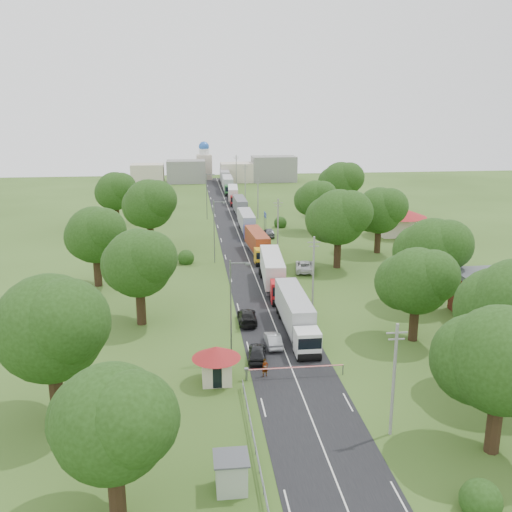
{
  "coord_description": "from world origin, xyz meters",
  "views": [
    {
      "loc": [
        -9.14,
        -71.95,
        24.39
      ],
      "look_at": [
        0.15,
        7.1,
        3.0
      ],
      "focal_mm": 40.0,
      "sensor_mm": 36.0,
      "label": 1
    }
  ],
  "objects": [
    {
      "name": "truck_0",
      "position": [
        1.98,
        -14.47,
        2.18
      ],
      "size": [
        2.6,
        14.82,
        4.11
      ],
      "color": "white",
      "rests_on": "ground"
    },
    {
      "name": "truck_4",
      "position": [
        2.08,
        53.38,
        2.03
      ],
      "size": [
        2.48,
        13.81,
        3.83
      ],
      "color": "silver",
      "rests_on": "ground"
    },
    {
      "name": "distant_town",
      "position": [
        0.68,
        110.0,
        3.49
      ],
      "size": [
        52.0,
        8.0,
        8.0
      ],
      "color": "gray",
      "rests_on": "ground"
    },
    {
      "name": "kiosk",
      "position": [
        -7.0,
        -40.0,
        1.23
      ],
      "size": [
        2.3,
        2.3,
        2.41
      ],
      "color": "#99A593",
      "rests_on": "ground"
    },
    {
      "name": "pole_4",
      "position": [
        5.5,
        77.0,
        4.68
      ],
      "size": [
        1.6,
        0.24,
        9.0
      ],
      "color": "gray",
      "rests_on": "ground"
    },
    {
      "name": "guard_booth",
      "position": [
        -7.2,
        -25.0,
        2.16
      ],
      "size": [
        4.4,
        4.4,
        3.45
      ],
      "color": "beige",
      "rests_on": "ground"
    },
    {
      "name": "road",
      "position": [
        0.0,
        20.0,
        0.0
      ],
      "size": [
        8.0,
        200.0,
        0.04
      ],
      "primitive_type": "cube",
      "color": "black",
      "rests_on": "ground"
    },
    {
      "name": "car_lane_front",
      "position": [
        -3.0,
        -20.84,
        0.75
      ],
      "size": [
        2.33,
        4.61,
        1.51
      ],
      "primitive_type": "imported",
      "rotation": [
        0.0,
        0.0,
        3.01
      ],
      "color": "black",
      "rests_on": "ground"
    },
    {
      "name": "pole_5",
      "position": [
        5.5,
        105.0,
        4.68
      ],
      "size": [
        1.6,
        0.24,
        9.0
      ],
      "color": "gray",
      "rests_on": "ground"
    },
    {
      "name": "lamp_2",
      "position": [
        -5.35,
        50.0,
        5.55
      ],
      "size": [
        2.03,
        0.22,
        10.0
      ],
      "color": "slate",
      "rests_on": "ground"
    },
    {
      "name": "tree_13",
      "position": [
        -24.01,
        45.16,
        7.22
      ],
      "size": [
        8.8,
        8.8,
        11.07
      ],
      "color": "#382616",
      "rests_on": "ground"
    },
    {
      "name": "ground",
      "position": [
        0.0,
        0.0,
        0.0
      ],
      "size": [
        260.0,
        260.0,
        0.0
      ],
      "primitive_type": "plane",
      "color": "#314E1A",
      "rests_on": "ground"
    },
    {
      "name": "pedestrian_near",
      "position": [
        -2.72,
        -24.5,
        0.86
      ],
      "size": [
        0.73,
        0.59,
        1.72
      ],
      "primitive_type": "imported",
      "rotation": [
        0.0,
        0.0,
        0.32
      ],
      "color": "gray",
      "rests_on": "ground"
    },
    {
      "name": "car_lane_rear",
      "position": [
        -3.0,
        -11.03,
        0.75
      ],
      "size": [
        2.25,
        5.21,
        1.49
      ],
      "primitive_type": "imported",
      "rotation": [
        0.0,
        0.0,
        3.11
      ],
      "color": "black",
      "rests_on": "ground"
    },
    {
      "name": "info_sign",
      "position": [
        5.2,
        35.0,
        3.0
      ],
      "size": [
        0.12,
        3.1,
        4.1
      ],
      "color": "slate",
      "rests_on": "ground"
    },
    {
      "name": "tree_12",
      "position": [
        -16.01,
        25.17,
        7.85
      ],
      "size": [
        9.6,
        9.6,
        12.05
      ],
      "color": "#382616",
      "rests_on": "ground"
    },
    {
      "name": "pedestrian_booth",
      "position": [
        -6.5,
        -22.77,
        0.8
      ],
      "size": [
        0.99,
        0.95,
        1.61
      ],
      "primitive_type": "imported",
      "rotation": [
        0.0,
        0.0,
        -0.62
      ],
      "color": "gray",
      "rests_on": "ground"
    },
    {
      "name": "lamp_1",
      "position": [
        -5.35,
        15.0,
        5.55
      ],
      "size": [
        2.03,
        0.22,
        10.0
      ],
      "color": "slate",
      "rests_on": "ground"
    },
    {
      "name": "tree_6",
      "position": [
        14.99,
        35.14,
        6.6
      ],
      "size": [
        8.0,
        8.0,
        10.1
      ],
      "color": "#382616",
      "rests_on": "ground"
    },
    {
      "name": "truck_3",
      "position": [
        1.76,
        35.56,
        2.07
      ],
      "size": [
        2.42,
        14.05,
        3.9
      ],
      "color": "#192C98",
      "rests_on": "ground"
    },
    {
      "name": "church",
      "position": [
        -4.0,
        118.0,
        5.39
      ],
      "size": [
        5.0,
        5.0,
        12.3
      ],
      "color": "beige",
      "rests_on": "ground"
    },
    {
      "name": "tree_0",
      "position": [
        11.99,
        -37.84,
        7.22
      ],
      "size": [
        8.8,
        8.8,
        11.07
      ],
      "color": "#382616",
      "rests_on": "ground"
    },
    {
      "name": "truck_5",
      "position": [
        1.86,
        71.01,
        2.03
      ],
      "size": [
        3.08,
        13.87,
        3.83
      ],
      "color": "maroon",
      "rests_on": "ground"
    },
    {
      "name": "pole_2",
      "position": [
        5.5,
        21.0,
        4.68
      ],
      "size": [
        1.6,
        0.24,
        9.0
      ],
      "color": "gray",
      "rests_on": "ground"
    },
    {
      "name": "tree_5",
      "position": [
        21.99,
        18.16,
        7.22
      ],
      "size": [
        8.8,
        8.8,
        11.07
      ],
      "color": "#382616",
      "rests_on": "ground"
    },
    {
      "name": "tree_10",
      "position": [
        -15.01,
        -9.84,
        7.22
      ],
      "size": [
        8.8,
        8.8,
        11.07
      ],
      "color": "#382616",
      "rests_on": "ground"
    },
    {
      "name": "pole_1",
      "position": [
        5.5,
        -7.0,
        4.68
      ],
      "size": [
        1.6,
        0.24,
        9.0
      ],
      "color": "gray",
      "rests_on": "ground"
    },
    {
      "name": "lamp_0",
      "position": [
        -5.35,
        -20.0,
        5.55
      ],
      "size": [
        2.03,
        0.22,
        10.0
      ],
      "color": "slate",
      "rests_on": "ground"
    },
    {
      "name": "tree_2",
      "position": [
        13.99,
        -17.86,
        6.6
      ],
      "size": [
        8.0,
        8.0,
        10.1
      ],
      "color": "#382616",
      "rests_on": "ground"
    },
    {
      "name": "car_verge_near",
      "position": [
        7.66,
        8.58,
        0.81
      ],
      "size": [
        3.7,
        6.23,
        1.62
      ],
      "primitive_type": "imported",
      "rotation": [
        0.0,
        0.0,
        2.96
      ],
      "color": "silver",
      "rests_on": "ground"
    },
    {
      "name": "car_lane_mid",
      "position": [
        -1.0,
        -17.83,
        0.68
      ],
      "size": [
        1.51,
        4.13,
        1.35
      ],
      "primitive_type": "imported",
      "rotation": [
        0.0,
        0.0,
        3.16
      ],
      "color": "#96989E",
      "rests_on": "ground"
    },
    {
      "name": "tree_3",
      "position": [
        19.99,
        -7.84,
        7.22
      ],
      "size": [
        8.8,
        8.8,
        11.07
      ],
      "color": "#382616",
      "rests_on": "ground"
    },
    {
      "name": "tree_7",
      "position": [
        23.99,
        50.17,
        7.85
      ],
      "size": [
        9.6,
        9.6,
        12.05
      ],
      "color": "#382616",
      "rests_on": "ground"
    },
    {
      "name": "house_cream",
      "position": [
        30.0,
        30.0,
        3.64
      ],
      "size": [
        10.08,
        10.08,
        5.8
      ],
      "color": "beige",
      "rests_on": "ground"
    },
    {
      "name": "truck_7",
      "position": [
        1.86,
        103.92,
        2.32
      ],
      "size": [
        3.11,
        15.77,
        4.36
      ],
      "color": "silver",
      "rests_on": "ground"
    },
    {
      "name": "truck_2",
      "position": [
        1.79,
        18.59,
        2.03
      ],
      "size": [
        3.1,
        13.89,
        3.83
      ],
      "color": "gold",
      "rests_on": "ground"
    },
    {
      "name": "tree_11",
      "position": [
        -22.01,
        5.16,
        7.22
      ],
      "size": [
        8.8,
        8.8,
        11.07
      ],
      "color": "#382616",
      "rests_on": "ground"
    },
    {
      "name": "truck_1",
      "position": [
        1.84,
        1.44,
        2.25
      ],
      "size": [
        3.46,
        15.36,
        4.24
      ],
      "color": "red",
      "rests_on": "ground"
    },
    {
      "name": "truck_6",
      "position": [
        1.67,
        88.1,
        2.26
      ],
      "size": [
        2.83,
        15.36,
        4.26
      ],
      "color": "#25652F",
      "rests_on": "ground"
    },
    {
      "name": "tree_8",
      "position": [
        -14.01,
        -41.86,
        6.6
      ],
      "size": [
        8.0,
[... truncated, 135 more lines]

